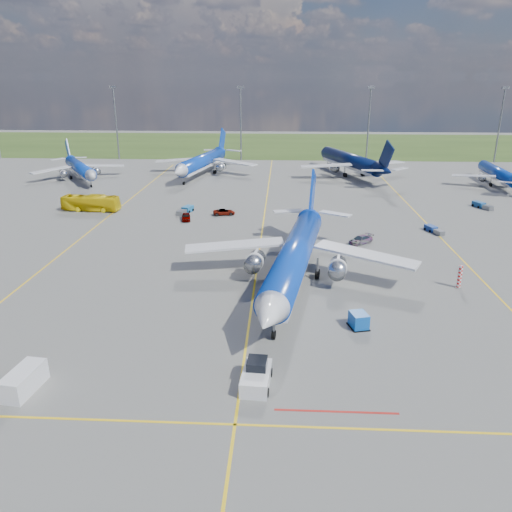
{
  "coord_description": "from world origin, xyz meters",
  "views": [
    {
      "loc": [
        3.29,
        -51.71,
        25.33
      ],
      "look_at": [
        0.19,
        7.49,
        4.0
      ],
      "focal_mm": 35.0,
      "sensor_mm": 36.0,
      "label": 1
    }
  ],
  "objects_px": {
    "service_car_b": "(224,212)",
    "baggage_tug_e": "(482,206)",
    "pushback_tug": "(256,376)",
    "baggage_tug_c": "(186,210)",
    "main_airliner": "(294,285)",
    "service_van": "(24,381)",
    "bg_jet_nw": "(81,180)",
    "baggage_tug_w": "(434,230)",
    "bg_jet_ne": "(496,185)",
    "bg_jet_n": "(349,175)",
    "service_car_c": "(361,240)",
    "bg_jet_nnw": "(203,175)",
    "uld_container": "(359,320)",
    "apron_bus": "(91,203)",
    "service_car_a": "(186,217)",
    "warning_post": "(460,277)"
  },
  "relations": [
    {
      "from": "service_car_b",
      "to": "baggage_tug_e",
      "type": "height_order",
      "value": "service_car_b"
    },
    {
      "from": "service_van",
      "to": "uld_container",
      "type": "bearing_deg",
      "value": 30.17
    },
    {
      "from": "bg_jet_n",
      "to": "service_car_c",
      "type": "xyz_separation_m",
      "value": [
        -5.58,
        -60.45,
        0.66
      ]
    },
    {
      "from": "bg_jet_nw",
      "to": "main_airliner",
      "type": "distance_m",
      "value": 86.32
    },
    {
      "from": "warning_post",
      "to": "main_airliner",
      "type": "distance_m",
      "value": 20.95
    },
    {
      "from": "warning_post",
      "to": "service_car_a",
      "type": "height_order",
      "value": "warning_post"
    },
    {
      "from": "apron_bus",
      "to": "baggage_tug_w",
      "type": "distance_m",
      "value": 65.45
    },
    {
      "from": "warning_post",
      "to": "uld_container",
      "type": "bearing_deg",
      "value": -141.25
    },
    {
      "from": "service_van",
      "to": "service_car_b",
      "type": "relative_size",
      "value": 1.04
    },
    {
      "from": "service_van",
      "to": "bg_jet_nw",
      "type": "bearing_deg",
      "value": 115.31
    },
    {
      "from": "service_van",
      "to": "service_car_c",
      "type": "relative_size",
      "value": 0.98
    },
    {
      "from": "service_van",
      "to": "service_car_c",
      "type": "height_order",
      "value": "service_van"
    },
    {
      "from": "service_car_c",
      "to": "baggage_tug_w",
      "type": "relative_size",
      "value": 1.01
    },
    {
      "from": "service_car_a",
      "to": "baggage_tug_c",
      "type": "distance_m",
      "value": 5.42
    },
    {
      "from": "baggage_tug_c",
      "to": "apron_bus",
      "type": "bearing_deg",
      "value": -165.45
    },
    {
      "from": "service_car_b",
      "to": "baggage_tug_w",
      "type": "bearing_deg",
      "value": -116.83
    },
    {
      "from": "uld_container",
      "to": "apron_bus",
      "type": "bearing_deg",
      "value": 119.85
    },
    {
      "from": "baggage_tug_e",
      "to": "baggage_tug_w",
      "type": "bearing_deg",
      "value": -152.52
    },
    {
      "from": "main_airliner",
      "to": "service_van",
      "type": "relative_size",
      "value": 9.87
    },
    {
      "from": "service_car_a",
      "to": "bg_jet_nw",
      "type": "bearing_deg",
      "value": 122.37
    },
    {
      "from": "pushback_tug",
      "to": "baggage_tug_c",
      "type": "xyz_separation_m",
      "value": [
        -16.99,
        57.57,
        -0.33
      ]
    },
    {
      "from": "pushback_tug",
      "to": "baggage_tug_c",
      "type": "height_order",
      "value": "pushback_tug"
    },
    {
      "from": "bg_jet_n",
      "to": "baggage_tug_c",
      "type": "distance_m",
      "value": 56.78
    },
    {
      "from": "baggage_tug_w",
      "to": "uld_container",
      "type": "bearing_deg",
      "value": -136.98
    },
    {
      "from": "service_car_b",
      "to": "bg_jet_ne",
      "type": "bearing_deg",
      "value": -75.94
    },
    {
      "from": "service_van",
      "to": "baggage_tug_w",
      "type": "height_order",
      "value": "service_van"
    },
    {
      "from": "bg_jet_n",
      "to": "service_car_b",
      "type": "height_order",
      "value": "bg_jet_n"
    },
    {
      "from": "bg_jet_nw",
      "to": "service_car_b",
      "type": "height_order",
      "value": "bg_jet_nw"
    },
    {
      "from": "main_airliner",
      "to": "service_car_a",
      "type": "relative_size",
      "value": 11.19
    },
    {
      "from": "warning_post",
      "to": "baggage_tug_e",
      "type": "bearing_deg",
      "value": 66.46
    },
    {
      "from": "bg_jet_nnw",
      "to": "service_car_c",
      "type": "xyz_separation_m",
      "value": [
        34.48,
        -57.75,
        0.66
      ]
    },
    {
      "from": "service_car_b",
      "to": "baggage_tug_e",
      "type": "distance_m",
      "value": 52.76
    },
    {
      "from": "bg_jet_n",
      "to": "main_airliner",
      "type": "relative_size",
      "value": 0.97
    },
    {
      "from": "service_car_a",
      "to": "apron_bus",
      "type": "bearing_deg",
      "value": 153.35
    },
    {
      "from": "bg_jet_nw",
      "to": "baggage_tug_w",
      "type": "relative_size",
      "value": 7.51
    },
    {
      "from": "bg_jet_n",
      "to": "bg_jet_ne",
      "type": "bearing_deg",
      "value": 141.74
    },
    {
      "from": "uld_container",
      "to": "baggage_tug_c",
      "type": "bearing_deg",
      "value": 105.66
    },
    {
      "from": "service_car_a",
      "to": "service_car_b",
      "type": "bearing_deg",
      "value": 21.21
    },
    {
      "from": "bg_jet_ne",
      "to": "bg_jet_nnw",
      "type": "bearing_deg",
      "value": -3.37
    },
    {
      "from": "service_van",
      "to": "baggage_tug_c",
      "type": "distance_m",
      "value": 59.59
    },
    {
      "from": "service_car_b",
      "to": "baggage_tug_c",
      "type": "xyz_separation_m",
      "value": [
        -7.8,
        1.17,
        -0.06
      ]
    },
    {
      "from": "bg_jet_ne",
      "to": "bg_jet_nw",
      "type": "bearing_deg",
      "value": 2.99
    },
    {
      "from": "bg_jet_ne",
      "to": "baggage_tug_e",
      "type": "xyz_separation_m",
      "value": [
        -12.3,
        -24.05,
        0.51
      ]
    },
    {
      "from": "bg_jet_n",
      "to": "service_van",
      "type": "height_order",
      "value": "bg_jet_n"
    },
    {
      "from": "main_airliner",
      "to": "bg_jet_ne",
      "type": "bearing_deg",
      "value": 61.52
    },
    {
      "from": "bg_jet_nw",
      "to": "main_airliner",
      "type": "relative_size",
      "value": 0.78
    },
    {
      "from": "bg_jet_nnw",
      "to": "baggage_tug_w",
      "type": "bearing_deg",
      "value": -35.27
    },
    {
      "from": "bg_jet_ne",
      "to": "service_car_b",
      "type": "bearing_deg",
      "value": 30.09
    },
    {
      "from": "pushback_tug",
      "to": "baggage_tug_w",
      "type": "bearing_deg",
      "value": 63.13
    },
    {
      "from": "service_car_c",
      "to": "baggage_tug_e",
      "type": "distance_m",
      "value": 37.42
    }
  ]
}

